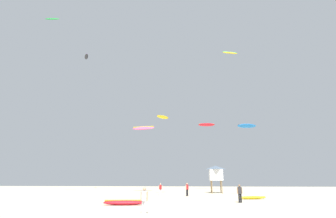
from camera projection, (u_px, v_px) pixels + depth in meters
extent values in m
cylinder|color=silver|center=(143.00, 207.00, 18.10)|extent=(0.16, 0.16, 0.85)
cylinder|color=silver|center=(145.00, 207.00, 18.02)|extent=(0.16, 0.16, 0.85)
cylinder|color=silver|center=(144.00, 196.00, 18.24)|extent=(0.39, 0.39, 0.64)
cylinder|color=tan|center=(141.00, 196.00, 18.34)|extent=(0.11, 0.11, 0.59)
cylinder|color=tan|center=(147.00, 196.00, 18.14)|extent=(0.11, 0.11, 0.59)
sphere|color=tan|center=(144.00, 189.00, 18.35)|extent=(0.23, 0.23, 0.23)
cylinder|color=black|center=(241.00, 198.00, 25.96)|extent=(0.16, 0.16, 0.84)
cylinder|color=black|center=(239.00, 198.00, 25.91)|extent=(0.16, 0.16, 0.84)
cylinder|color=#2D2D33|center=(240.00, 190.00, 26.12)|extent=(0.38, 0.38, 0.63)
cylinder|color=#936B4C|center=(242.00, 190.00, 26.17)|extent=(0.11, 0.11, 0.58)
cylinder|color=#936B4C|center=(238.00, 191.00, 26.05)|extent=(0.11, 0.11, 0.58)
sphere|color=#936B4C|center=(239.00, 186.00, 26.22)|extent=(0.23, 0.23, 0.23)
cylinder|color=black|center=(188.00, 193.00, 35.03)|extent=(0.15, 0.15, 0.82)
cylinder|color=black|center=(187.00, 193.00, 34.89)|extent=(0.15, 0.15, 0.82)
cylinder|color=#B21E23|center=(187.00, 187.00, 35.14)|extent=(0.38, 0.38, 0.62)
cylinder|color=tan|center=(188.00, 187.00, 35.29)|extent=(0.11, 0.11, 0.57)
cylinder|color=tan|center=(186.00, 187.00, 34.97)|extent=(0.11, 0.11, 0.57)
sphere|color=tan|center=(187.00, 184.00, 35.24)|extent=(0.22, 0.22, 0.22)
cylinder|color=silver|center=(160.00, 192.00, 37.17)|extent=(0.14, 0.14, 0.76)
cylinder|color=silver|center=(161.00, 192.00, 37.20)|extent=(0.14, 0.14, 0.76)
cylinder|color=#B21E23|center=(160.00, 187.00, 37.35)|extent=(0.35, 0.35, 0.57)
cylinder|color=beige|center=(159.00, 187.00, 37.30)|extent=(0.10, 0.10, 0.53)
cylinder|color=beige|center=(162.00, 187.00, 37.38)|extent=(0.10, 0.10, 0.53)
sphere|color=beige|center=(160.00, 184.00, 37.44)|extent=(0.21, 0.21, 0.21)
ellipsoid|color=red|center=(124.00, 203.00, 23.65)|extent=(3.83, 1.49, 0.39)
cylinder|color=orange|center=(124.00, 201.00, 23.69)|extent=(3.42, 0.58, 0.16)
ellipsoid|color=yellow|center=(252.00, 197.00, 30.01)|extent=(3.48, 1.73, 0.37)
cylinder|color=white|center=(252.00, 196.00, 30.05)|extent=(3.03, 0.89, 0.15)
cylinder|color=#8C704C|center=(221.00, 187.00, 42.00)|extent=(0.14, 0.14, 1.90)
cylinder|color=#8C704C|center=(222.00, 187.00, 40.55)|extent=(0.14, 0.14, 1.90)
cylinder|color=#8C704C|center=(211.00, 187.00, 42.10)|extent=(0.14, 0.14, 1.90)
cylinder|color=#8C704C|center=(212.00, 187.00, 40.65)|extent=(0.14, 0.14, 1.90)
cube|color=white|center=(216.00, 175.00, 41.77)|extent=(2.00, 2.00, 1.70)
pyramid|color=slate|center=(216.00, 167.00, 42.05)|extent=(2.30, 2.30, 0.55)
ellipsoid|color=#E5598C|center=(143.00, 128.00, 45.19)|extent=(4.03, 1.82, 0.97)
cylinder|color=yellow|center=(143.00, 127.00, 45.23)|extent=(3.54, 0.85, 0.17)
ellipsoid|color=yellow|center=(230.00, 53.00, 49.99)|extent=(3.13, 1.66, 0.68)
cylinder|color=#19B29E|center=(230.00, 52.00, 50.02)|extent=(2.69, 0.88, 0.13)
ellipsoid|color=yellow|center=(163.00, 117.00, 39.74)|extent=(2.02, 2.21, 0.50)
cylinder|color=orange|center=(163.00, 116.00, 39.76)|extent=(1.46, 1.69, 0.10)
ellipsoid|color=#2D2D33|center=(86.00, 57.00, 52.60)|extent=(1.56, 2.57, 0.53)
cylinder|color=purple|center=(86.00, 56.00, 52.63)|extent=(0.90, 2.17, 0.11)
ellipsoid|color=green|center=(52.00, 19.00, 42.69)|extent=(2.38, 0.81, 0.58)
ellipsoid|color=red|center=(207.00, 125.00, 53.10)|extent=(3.32, 1.22, 0.72)
cylinder|color=orange|center=(207.00, 124.00, 53.13)|extent=(3.00, 0.39, 0.14)
ellipsoid|color=blue|center=(247.00, 126.00, 37.06)|extent=(2.74, 1.18, 0.66)
cylinder|color=#2D2D33|center=(247.00, 125.00, 37.09)|extent=(2.43, 0.51, 0.12)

